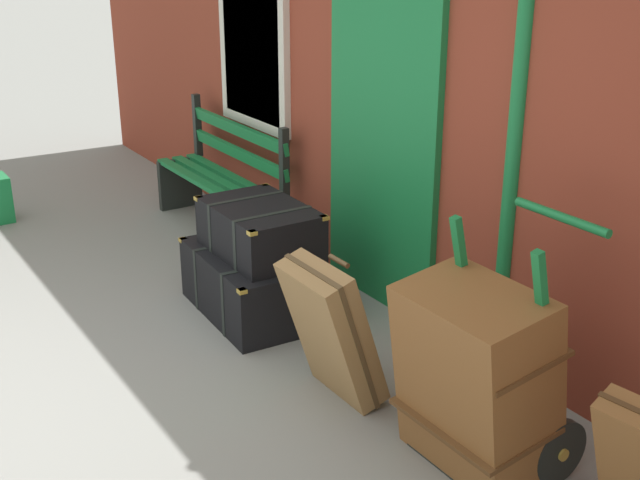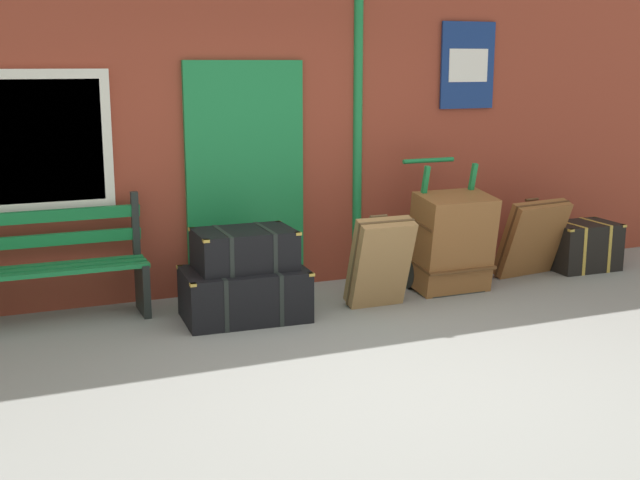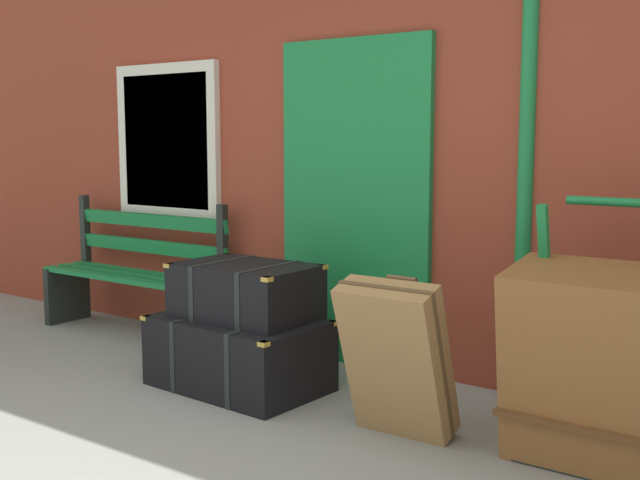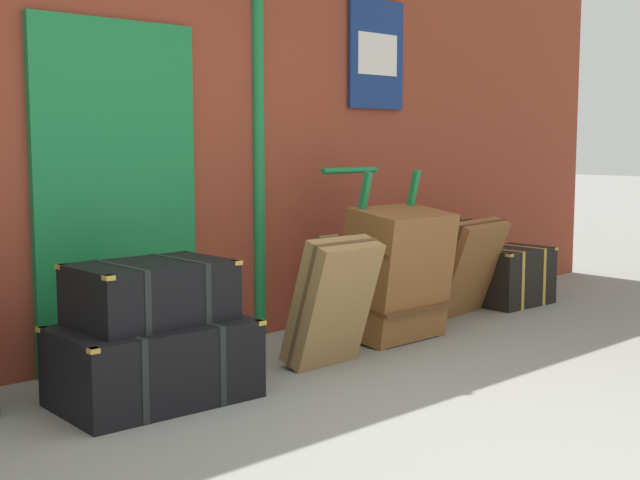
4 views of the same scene
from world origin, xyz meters
The scene contains 10 objects.
ground_plane centered at (0.00, 0.00, 0.00)m, with size 60.00×60.00×0.00m, color gray.
brick_facade centered at (-0.01, 2.60, 1.60)m, with size 10.40×0.35×3.20m.
platform_bench centered at (-2.00, 2.16, 0.44)m, with size 1.60×0.43×1.01m.
steamer_trunk_base centered at (-0.49, 1.61, 0.21)m, with size 1.05×0.71×0.43m.
steamer_trunk_middle centered at (-0.47, 1.66, 0.58)m, with size 0.82×0.57×0.33m.
porters_trolley centered at (1.53, 1.86, 0.27)m, with size 0.71×0.64×1.19m.
large_brown_trunk centered at (1.53, 1.68, 0.47)m, with size 0.70×0.55×0.93m.
suitcase_umber centered at (2.53, 1.82, 0.39)m, with size 0.72×0.48×0.78m.
suitcase_olive centered at (0.68, 1.45, 0.40)m, with size 0.51×0.42×0.81m.
corner_trunk centered at (3.21, 1.89, 0.24)m, with size 0.70×0.51×0.49m.
Camera 2 is at (-2.44, -4.68, 2.09)m, focal length 46.35 mm.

